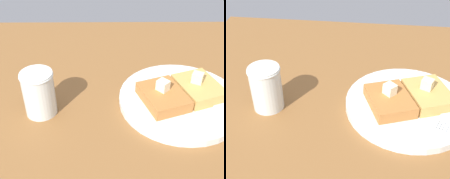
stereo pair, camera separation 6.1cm
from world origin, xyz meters
TOP-DOWN VIEW (x-y plane):
  - table_surface at (0.00, 0.00)cm, footprint 93.83×93.83cm
  - plate at (6.70, 6.92)cm, footprint 25.07×25.07cm
  - toast_slice_left at (2.85, 5.54)cm, footprint 10.63×11.97cm
  - toast_slice_middle at (10.55, 8.29)cm, footprint 10.63×11.97cm
  - butter_pat_primary at (2.69, 6.24)cm, footprint 2.87×2.87cm
  - butter_pat_secondary at (10.11, 8.83)cm, footprint 2.78×2.68cm
  - fork at (14.73, 5.63)cm, footprint 8.37×14.98cm
  - syrup_jar at (-21.37, 4.45)cm, footprint 6.38×6.38cm

SIDE VIEW (x-z plane):
  - table_surface at x=0.00cm, z-range 0.00..2.30cm
  - plate at x=6.70cm, z-range 2.43..3.97cm
  - fork at x=14.73cm, z-range 3.84..4.20cm
  - toast_slice_left at x=2.85cm, z-range 3.84..6.26cm
  - toast_slice_middle at x=10.55cm, z-range 3.84..6.26cm
  - syrup_jar at x=-21.37cm, z-range 2.11..11.35cm
  - butter_pat_primary at x=2.69cm, z-range 6.26..8.39cm
  - butter_pat_secondary at x=10.11cm, z-range 6.26..8.39cm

